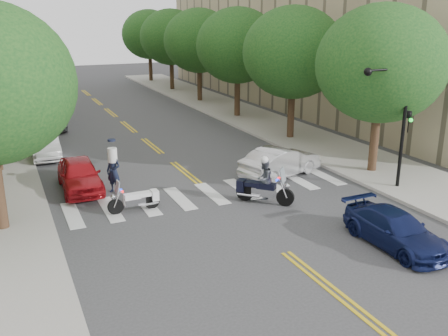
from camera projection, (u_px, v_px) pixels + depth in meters
ground at (286, 253)px, 17.18m from camera, size 140.00×140.00×0.00m
sidewalk_right at (245, 115)px, 40.05m from camera, size 5.00×60.00×0.15m
tree_r_0 at (381, 64)px, 24.24m from camera, size 6.40×6.40×8.45m
tree_r_1 at (293, 53)px, 31.20m from camera, size 6.40×6.40×8.45m
tree_r_2 at (238, 46)px, 38.15m from camera, size 6.40×6.40×8.45m
tree_r_3 at (199, 41)px, 45.11m from camera, size 6.40×6.40×8.45m
tree_r_4 at (171, 37)px, 52.07m from camera, size 6.40×6.40×8.45m
tree_r_5 at (149, 34)px, 59.03m from camera, size 6.40×6.40×8.45m
traffic_signal_pole at (397, 112)px, 22.17m from camera, size 2.82×0.42×6.00m
motorcycle_police at (263, 182)px, 21.48m from camera, size 2.00×2.06×2.11m
motorcycle_parked at (138, 199)px, 20.74m from camera, size 2.19×0.49×1.41m
officer_standing at (114, 171)px, 22.70m from camera, size 0.83×0.88×2.03m
convertible at (281, 162)px, 25.09m from camera, size 4.87×2.93×1.52m
sedan_blue at (395, 229)px, 17.53m from camera, size 1.78×4.32×1.25m
parked_car_a at (80, 175)px, 23.10m from camera, size 1.86×4.43×1.50m
parked_car_b at (45, 145)px, 28.49m from camera, size 1.58×4.35×1.43m
parked_car_c at (49, 121)px, 35.35m from camera, size 2.13×4.53×1.25m
parked_car_d at (33, 114)px, 37.73m from camera, size 2.00×4.45×1.27m
parked_car_e at (28, 107)px, 40.18m from camera, size 1.73×3.99×1.34m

